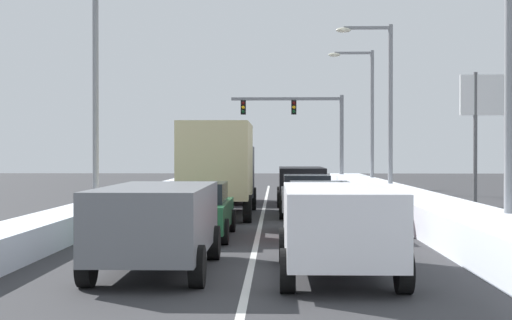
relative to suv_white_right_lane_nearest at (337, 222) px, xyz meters
The scene contains 18 objects.
ground_plane 10.52m from the suv_white_right_lane_nearest, 99.07° to the left, with size 120.00×120.00×0.00m, color #333335.
lane_stripe_between_right_lane_and_center_lane 14.78m from the suv_white_right_lane_nearest, 96.43° to the left, with size 0.14×47.41×0.01m, color silver.
snow_bank_right_shoulder 15.11m from the suv_white_right_lane_nearest, 76.01° to the left, with size 2.04×47.41×0.88m, color silver.
snow_bank_left_shoulder 16.23m from the suv_white_right_lane_nearest, 115.38° to the left, with size 1.38×47.41×0.70m, color silver.
suv_white_right_lane_nearest is the anchor object (origin of this frame).
sedan_red_right_lane_second 6.78m from the suv_white_right_lane_nearest, 89.30° to the left, with size 2.00×4.50×1.51m.
sedan_silver_right_lane_third 13.50m from the suv_white_right_lane_nearest, 90.14° to the left, with size 2.00×4.50×1.51m.
suv_black_right_lane_fourth 19.24m from the suv_white_right_lane_nearest, 90.05° to the left, with size 2.16×4.90×1.67m.
suv_gray_center_lane_nearest 3.48m from the suv_white_right_lane_nearest, behind, with size 2.16×4.90×1.67m.
sedan_green_center_lane_second 7.10m from the suv_white_right_lane_nearest, 118.10° to the left, with size 2.00×4.50×1.51m.
box_truck_center_lane_third 13.57m from the suv_white_right_lane_nearest, 103.76° to the left, with size 2.53×7.20×3.36m.
suv_maroon_center_lane_fourth 21.01m from the suv_white_right_lane_nearest, 99.28° to the left, with size 2.16×4.90×1.67m.
traffic_light_gantry 36.37m from the suv_white_right_lane_nearest, 88.55° to the left, with size 7.54×0.47×6.20m.
street_lamp_right_near 7.22m from the suv_white_right_lane_nearest, 43.67° to the left, with size 2.66×0.36×9.45m.
street_lamp_right_mid 21.82m from the suv_white_right_lane_nearest, 79.66° to the left, with size 2.66×0.36×8.32m.
street_lamp_right_far 30.27m from the suv_white_right_lane_nearest, 82.15° to the left, with size 2.66×0.36×8.30m.
street_lamp_left_mid 15.11m from the suv_white_right_lane_nearest, 119.95° to the left, with size 2.66×0.36×8.47m.
roadside_sign_right 17.73m from the suv_white_right_lane_nearest, 63.79° to the left, with size 3.20×0.16×5.50m.
Camera 1 is at (0.50, -7.08, 2.31)m, focal length 52.42 mm.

